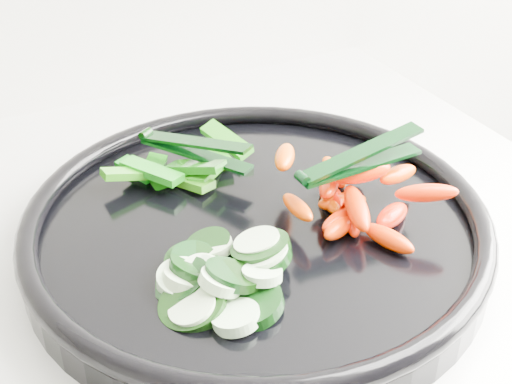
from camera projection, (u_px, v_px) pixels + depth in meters
name	position (u px, v px, depth m)	size (l,w,h in m)	color
veggie_tray	(256.00, 228.00, 0.57)	(0.47, 0.47, 0.04)	black
cucumber_pile	(218.00, 276.00, 0.51)	(0.13, 0.13, 0.04)	black
carrot_pile	(352.00, 194.00, 0.57)	(0.13, 0.15, 0.05)	#FF3000
pepper_pile	(185.00, 166.00, 0.63)	(0.14, 0.10, 0.04)	#176E0A
tong_carrot	(358.00, 160.00, 0.56)	(0.11, 0.02, 0.02)	black
tong_pepper	(192.00, 147.00, 0.62)	(0.07, 0.10, 0.02)	black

